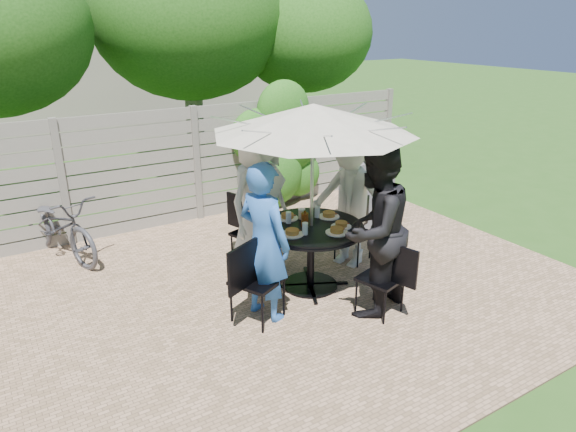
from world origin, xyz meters
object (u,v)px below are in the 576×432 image
chair_front (381,292)px  chair_back (252,246)px  plate_extra (341,225)px  coffee_cup (302,214)px  glass_left (305,229)px  person_front (374,230)px  person_left (264,243)px  plate_left (292,233)px  bbq_grill (366,185)px  person_right (350,199)px  glass_back (288,217)px  person_back (259,199)px  chair_right (353,243)px  umbrella (313,119)px  syrup_jug (305,220)px  bicycle (59,226)px  glass_right (317,212)px  plate_right (329,215)px  plate_back (288,217)px  patio_table (311,245)px  chair_left (257,296)px  plate_front (337,231)px

chair_front → chair_back: bearing=3.0°
plate_extra → coffee_cup: (-0.25, 0.46, 0.04)m
coffee_cup → glass_left: bearing=-118.6°
coffee_cup → person_front: bearing=-76.1°
person_left → plate_extra: person_left is taller
plate_left → bbq_grill: (2.26, 1.41, -0.19)m
person_left → person_right: bearing=-90.0°
glass_left → glass_back: bearing=86.3°
person_back → chair_right: size_ratio=2.30×
umbrella → person_back: umbrella is taller
person_left → chair_front: bearing=-139.3°
chair_front → glass_left: size_ratio=6.30×
person_back → glass_left: bearing=-105.5°
person_front → glass_back: size_ratio=13.89×
chair_right → syrup_jug: bearing=-6.7°
person_back → glass_back: bearing=-100.4°
glass_left → syrup_jug: 0.25m
person_right → syrup_jug: 0.89m
person_left → glass_left: 0.58m
plate_left → bicycle: bicycle is taller
person_left → bbq_grill: person_left is taller
person_left → person_front: person_front is taller
person_right → glass_right: person_right is taller
chair_right → glass_back: 1.27m
glass_right → bicycle: glass_right is taller
person_right → chair_front: bearing=-40.7°
plate_left → coffee_cup: (0.36, 0.36, 0.04)m
chair_right → glass_back: bearing=-17.5°
plate_right → person_right: bearing=19.3°
plate_back → glass_left: (-0.09, -0.52, 0.05)m
person_left → plate_extra: (1.05, 0.05, -0.04)m
glass_back → coffee_cup: (0.21, 0.03, -0.01)m
chair_right → patio_table: bearing=-3.9°
person_left → plate_extra: 1.05m
glass_left → person_left: bearing=-171.1°
chair_back → glass_right: 1.08m
plate_left → glass_left: glass_left is taller
plate_extra → plate_back: bearing=124.6°
person_front → glass_left: 0.78m
chair_front → coffee_cup: size_ratio=7.35×
chair_left → glass_right: (1.12, 0.51, 0.59)m
glass_back → person_left: bearing=-141.0°
chair_front → plate_left: bearing=23.4°
person_left → plate_front: bearing=-113.4°
chair_back → glass_right: bearing=18.2°
chair_right → glass_right: bearing=-12.3°
glass_back → plate_left: bearing=-115.2°
umbrella → glass_back: size_ratio=20.92×
glass_back → glass_left: 0.40m
chair_right → syrup_jug: size_ratio=5.23×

